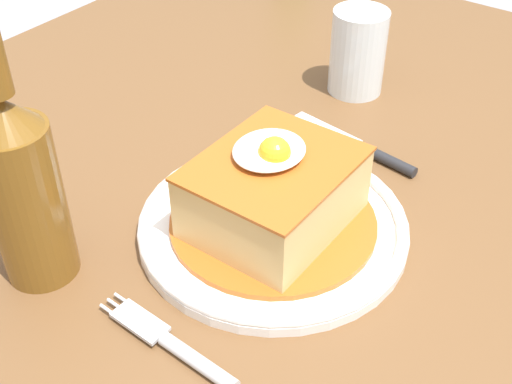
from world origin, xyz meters
name	(u,v)px	position (x,y,z in m)	size (l,w,h in m)	color
dining_table	(275,260)	(0.00, 0.00, 0.63)	(1.16, 1.03, 0.73)	brown
main_plate	(273,225)	(-0.06, -0.03, 0.74)	(0.26, 0.26, 0.02)	white
sandwich_meal	(273,195)	(-0.06, -0.03, 0.78)	(0.20, 0.20, 0.10)	#B75B1E
fork	(179,348)	(-0.22, -0.06, 0.74)	(0.02, 0.14, 0.01)	silver
knife	(368,150)	(0.11, -0.04, 0.74)	(0.04, 0.17, 0.01)	#262628
beer_bottle_amber	(21,181)	(-0.22, 0.10, 0.83)	(0.06, 0.06, 0.27)	brown
drinking_glass	(357,57)	(0.23, 0.04, 0.78)	(0.07, 0.07, 0.10)	silver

